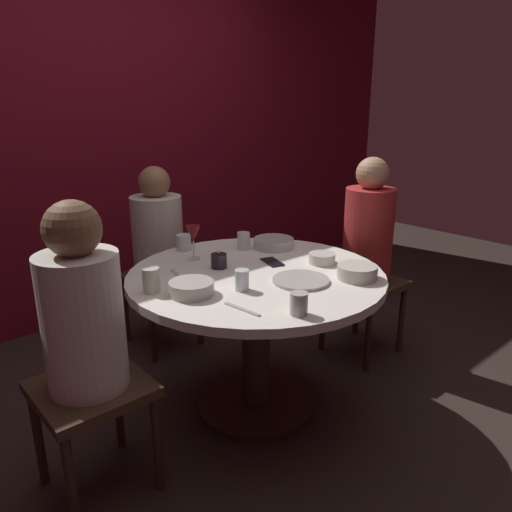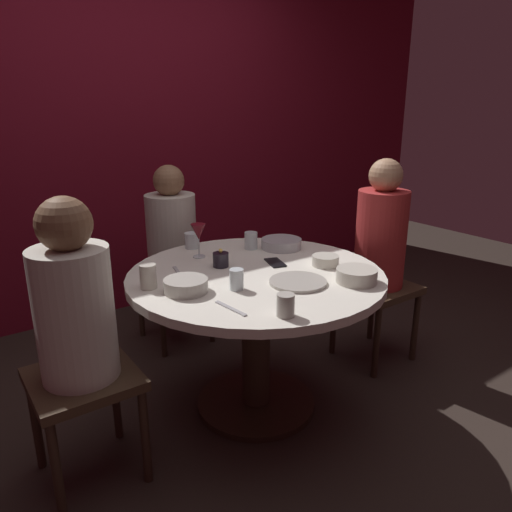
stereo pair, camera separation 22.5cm
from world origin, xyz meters
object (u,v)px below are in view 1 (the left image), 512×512
(dinner_plate, at_px, (301,280))
(cup_by_right_diner, at_px, (242,280))
(seated_diner_left, at_px, (83,323))
(bowl_small_white, at_px, (191,288))
(cell_phone, at_px, (272,262))
(bowl_salad_center, at_px, (357,272))
(cup_center_front, at_px, (184,242))
(bowl_sauce_side, at_px, (322,258))
(seated_diner_right, at_px, (368,238))
(cup_near_candle, at_px, (151,280))
(seated_diner_back, at_px, (158,238))
(dining_table, at_px, (256,305))
(candle_holder, at_px, (219,261))
(wine_glass, at_px, (193,235))
(cup_by_left_diner, at_px, (244,241))
(bowl_serving_large, at_px, (274,243))
(cup_far_edge, at_px, (299,304))

(dinner_plate, bearing_deg, cup_by_right_diner, 159.33)
(seated_diner_left, bearing_deg, cup_by_right_diner, -11.44)
(bowl_small_white, bearing_deg, cell_phone, 8.75)
(bowl_salad_center, relative_size, cup_center_front, 2.12)
(bowl_sauce_side, bearing_deg, bowl_small_white, 173.31)
(seated_diner_right, xyz_separation_m, cup_near_candle, (-1.37, 0.10, 0.04))
(seated_diner_back, relative_size, cup_by_right_diner, 12.60)
(dinner_plate, bearing_deg, dining_table, 106.21)
(seated_diner_left, distance_m, candle_holder, 0.76)
(wine_glass, height_order, cup_by_left_diner, wine_glass)
(cup_near_candle, bearing_deg, cup_by_left_diner, 18.12)
(seated_diner_right, xyz_separation_m, bowl_serving_large, (-0.53, 0.24, 0.02))
(cup_near_candle, bearing_deg, bowl_small_white, -50.25)
(cup_center_front, distance_m, cup_far_edge, 1.00)
(seated_diner_right, bearing_deg, bowl_serving_large, -24.41)
(seated_diner_left, bearing_deg, dining_table, 0.00)
(bowl_salad_center, relative_size, bowl_small_white, 0.97)
(seated_diner_left, relative_size, candle_holder, 12.89)
(cup_by_left_diner, xyz_separation_m, cup_far_edge, (-0.39, -0.79, -0.00))
(bowl_serving_large, distance_m, bowl_salad_center, 0.61)
(bowl_serving_large, height_order, cup_far_edge, cup_far_edge)
(wine_glass, xyz_separation_m, cup_far_edge, (-0.09, -0.82, -0.08))
(bowl_sauce_side, height_order, cup_by_left_diner, cup_by_left_diner)
(bowl_sauce_side, xyz_separation_m, cup_far_edge, (-0.53, -0.35, 0.02))
(cup_by_right_diner, bearing_deg, seated_diner_left, 168.56)
(bowl_serving_large, bearing_deg, cup_far_edge, -127.14)
(bowl_salad_center, bearing_deg, cup_near_candle, 149.16)
(dinner_plate, distance_m, bowl_sauce_side, 0.29)
(bowl_sauce_side, distance_m, cup_by_right_diner, 0.53)
(seated_diner_back, bearing_deg, seated_diner_right, 43.93)
(dining_table, xyz_separation_m, cup_center_front, (-0.06, 0.53, 0.21))
(seated_diner_left, xyz_separation_m, cup_center_front, (0.78, 0.53, 0.04))
(bowl_serving_large, bearing_deg, cell_phone, -134.67)
(seated_diner_back, distance_m, seated_diner_right, 1.26)
(cup_center_front, bearing_deg, wine_glass, -106.45)
(seated_diner_right, xyz_separation_m, cup_by_right_diner, (-1.06, -0.13, 0.04))
(seated_diner_left, bearing_deg, cup_far_edge, -35.78)
(seated_diner_back, relative_size, bowl_sauce_side, 8.69)
(cell_phone, bearing_deg, bowl_small_white, -154.28)
(bowl_serving_large, xyz_separation_m, cup_center_front, (-0.40, 0.29, 0.02))
(bowl_serving_large, height_order, bowl_small_white, bowl_small_white)
(dining_table, distance_m, seated_diner_back, 0.92)
(seated_diner_right, xyz_separation_m, dinner_plate, (-0.80, -0.23, -0.00))
(seated_diner_back, relative_size, cup_center_front, 13.26)
(cell_phone, xyz_separation_m, cup_by_right_diner, (-0.35, -0.18, 0.04))
(cell_phone, relative_size, cup_far_edge, 1.61)
(candle_holder, relative_size, bowl_small_white, 0.49)
(cell_phone, bearing_deg, cup_center_front, 130.82)
(seated_diner_back, bearing_deg, bowl_salad_center, 12.79)
(bowl_salad_center, xyz_separation_m, bowl_sauce_side, (0.05, 0.25, -0.01))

